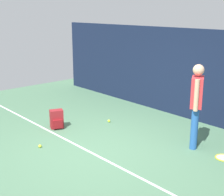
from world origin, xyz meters
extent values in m
plane|color=#4C7556|center=(0.00, 0.00, 0.00)|extent=(12.00, 12.00, 0.00)
cube|color=#141E38|center=(0.00, 3.00, 1.14)|extent=(10.00, 0.10, 2.27)
cube|color=white|center=(0.00, -0.18, 0.00)|extent=(9.00, 0.05, 0.00)
cylinder|color=#2659A5|center=(1.25, 1.47, 0.42)|extent=(0.14, 0.14, 0.85)
cylinder|color=#2659A5|center=(1.13, 1.68, 0.42)|extent=(0.14, 0.14, 0.85)
cube|color=red|center=(1.19, 1.57, 1.15)|extent=(0.40, 0.46, 0.60)
sphere|color=#D8A884|center=(1.19, 1.57, 1.59)|extent=(0.22, 0.22, 0.22)
cylinder|color=#D8A884|center=(1.30, 1.39, 1.14)|extent=(0.09, 0.09, 0.62)
cylinder|color=#D8A884|center=(1.07, 1.76, 1.14)|extent=(0.09, 0.09, 0.62)
torus|color=gold|center=(1.90, 1.54, 0.01)|extent=(0.38, 0.38, 0.02)
cylinder|color=#B2B2B2|center=(1.90, 1.54, 0.01)|extent=(0.32, 0.32, 0.00)
cube|color=maroon|center=(-1.60, 0.07, 0.22)|extent=(0.30, 0.35, 0.44)
cube|color=maroon|center=(-1.47, 0.02, 0.14)|extent=(0.16, 0.23, 0.20)
sphere|color=#CCE033|center=(-1.07, 1.25, 0.03)|extent=(0.07, 0.07, 0.07)
sphere|color=#CCE033|center=(-0.85, -0.81, 0.03)|extent=(0.07, 0.07, 0.07)
camera|label=1|loc=(4.68, -3.77, 2.72)|focal=52.09mm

